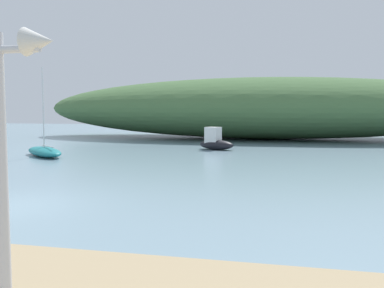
{
  "coord_description": "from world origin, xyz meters",
  "views": [
    {
      "loc": [
        7.65,
        -10.47,
        2.74
      ],
      "look_at": [
        4.52,
        3.33,
        1.57
      ],
      "focal_mm": 40.31,
      "sensor_mm": 36.0,
      "label": 1
    }
  ],
  "objects": [
    {
      "name": "motorboat_mid_channel",
      "position": [
        2.83,
        17.79,
        0.53
      ],
      "size": [
        2.75,
        1.89,
        1.51
      ],
      "color": "black",
      "rests_on": "ground"
    },
    {
      "name": "ground_plane",
      "position": [
        0.0,
        0.0,
        0.0
      ],
      "size": [
        120.0,
        120.0,
        0.0
      ],
      "primitive_type": "plane",
      "color": "#7A99A8"
    },
    {
      "name": "sailboat_centre_water",
      "position": [
        -6.06,
        11.62,
        0.29
      ],
      "size": [
        4.1,
        3.81,
        5.07
      ],
      "color": "teal",
      "rests_on": "ground"
    },
    {
      "name": "distant_hill",
      "position": [
        5.18,
        29.46,
        2.78
      ],
      "size": [
        41.53,
        13.06,
        5.56
      ],
      "primitive_type": "ellipsoid",
      "color": "#476B3D",
      "rests_on": "ground"
    }
  ]
}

